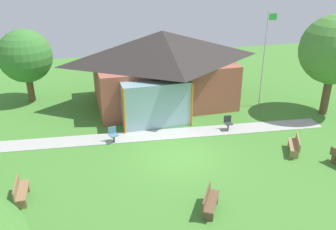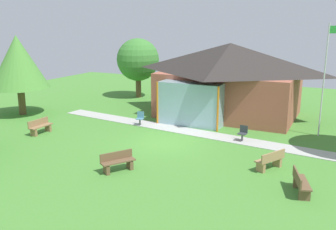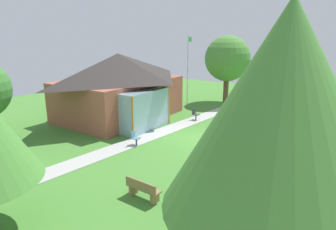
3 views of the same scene
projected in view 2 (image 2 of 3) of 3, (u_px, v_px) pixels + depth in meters
name	position (u px, v px, depth m)	size (l,w,h in m)	color
ground_plane	(166.00, 143.00, 19.85)	(44.00, 44.00, 0.00)	#478433
pavilion	(228.00, 78.00, 25.16)	(9.87, 7.86, 4.94)	#A35642
footpath	(185.00, 131.00, 21.99)	(18.55, 1.30, 0.03)	#ADADA8
flagpole	(325.00, 76.00, 20.23)	(0.64, 0.08, 6.26)	silver
bench_lawn_far_right	(300.00, 183.00, 13.87)	(0.88, 1.56, 0.84)	brown
bench_front_center	(118.00, 162.00, 15.98)	(1.17, 1.50, 0.84)	brown
bench_mid_right	(270.00, 161.00, 16.16)	(1.09, 1.53, 0.84)	#9E7A51
bench_mid_left	(40.00, 127.00, 21.41)	(0.48, 1.51, 0.84)	olive
patio_chair_lawn_spare	(243.00, 134.00, 20.02)	(0.48, 0.48, 0.86)	#33383D
patio_chair_west	(140.00, 119.00, 23.12)	(0.53, 0.53, 0.86)	teal
tree_behind_pavilion_left	(138.00, 60.00, 31.21)	(3.57, 3.57, 5.01)	brown
tree_west_hedge	(18.00, 62.00, 25.09)	(3.98, 3.98, 5.47)	brown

